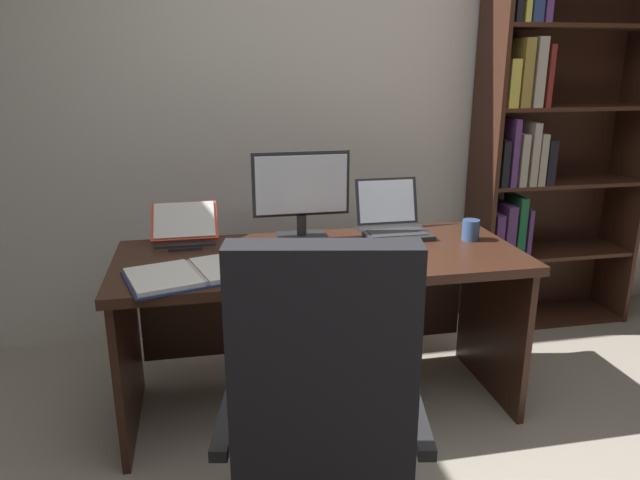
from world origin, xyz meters
The scene contains 13 objects.
wall_back centered at (0.00, 1.91, 1.38)m, with size 5.64×0.12×2.76m, color beige.
desk centered at (-0.24, 1.06, 0.54)m, with size 1.72×0.71×0.74m.
bookshelf centered at (1.16, 1.67, 1.07)m, with size 0.95×0.34×2.12m.
office_chair centered at (-0.43, 0.06, 0.47)m, with size 0.67×0.60×1.11m.
monitor centered at (-0.29, 1.21, 0.93)m, with size 0.44×0.16×0.40m.
laptop centered at (0.15, 1.22, 0.79)m, with size 0.31×0.31×0.24m.
keyboard centered at (-0.29, 0.86, 0.75)m, with size 0.42×0.15×0.02m, color #232326.
computer_mouse centered at (0.01, 0.86, 0.76)m, with size 0.06×0.10×0.04m, color #232326.
reading_stand_with_book centered at (-0.81, 1.27, 0.82)m, with size 0.29×0.25×0.16m.
open_binder centered at (-0.76, 0.81, 0.75)m, with size 0.57×0.43×0.02m.
notepad centered at (-0.56, 0.96, 0.74)m, with size 0.15×0.21×0.01m, color silver.
pen centered at (-0.54, 0.96, 0.75)m, with size 0.01×0.01×0.14m, color navy.
coffee_mug centered at (0.46, 1.04, 0.78)m, with size 0.08×0.08×0.09m, color #334C7A.
Camera 1 is at (-0.71, -1.34, 1.52)m, focal length 32.97 mm.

